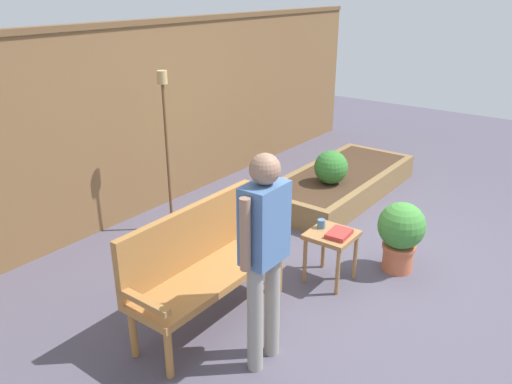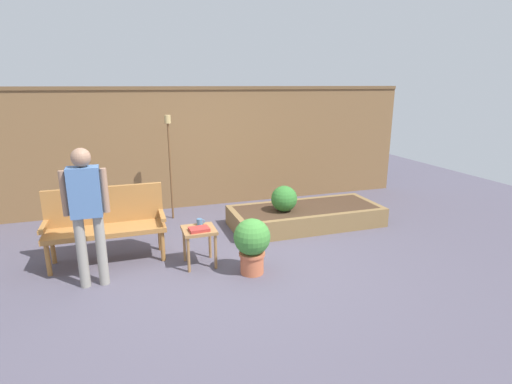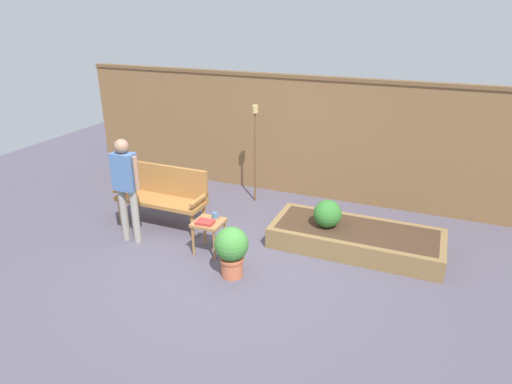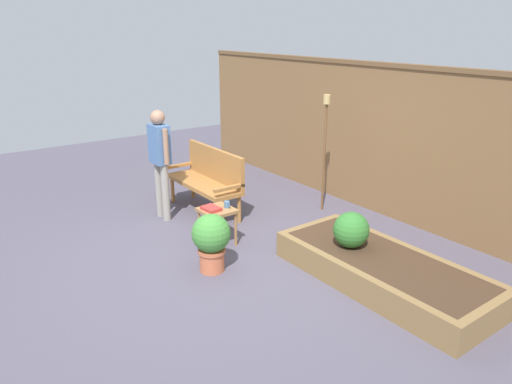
{
  "view_description": "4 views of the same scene",
  "coord_description": "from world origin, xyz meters",
  "px_view_note": "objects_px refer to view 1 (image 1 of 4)",
  "views": [
    {
      "loc": [
        -3.98,
        -1.81,
        2.51
      ],
      "look_at": [
        -0.17,
        1.05,
        0.56
      ],
      "focal_mm": 35.76,
      "sensor_mm": 36.0,
      "label": 1
    },
    {
      "loc": [
        -1.15,
        -4.51,
        2.19
      ],
      "look_at": [
        0.64,
        0.87,
        0.65
      ],
      "focal_mm": 27.85,
      "sensor_mm": 36.0,
      "label": 2
    },
    {
      "loc": [
        2.34,
        -4.75,
        3.21
      ],
      "look_at": [
        0.2,
        0.4,
        0.88
      ],
      "focal_mm": 31.05,
      "sensor_mm": 36.0,
      "label": 3
    },
    {
      "loc": [
        4.39,
        -2.85,
        2.63
      ],
      "look_at": [
        -0.09,
        0.46,
        0.7
      ],
      "focal_mm": 33.7,
      "sensor_mm": 36.0,
      "label": 4
    }
  ],
  "objects_px": {
    "garden_bench": "(202,257)",
    "side_table": "(331,241)",
    "shrub_near_bench": "(331,167)",
    "book_on_table": "(339,234)",
    "cup_on_table": "(321,224)",
    "potted_boxwood": "(401,232)",
    "tiki_torch": "(165,125)",
    "person_by_bench": "(264,245)"
  },
  "relations": [
    {
      "from": "garden_bench",
      "to": "side_table",
      "type": "distance_m",
      "value": 1.22
    },
    {
      "from": "shrub_near_bench",
      "to": "book_on_table",
      "type": "bearing_deg",
      "value": -148.62
    },
    {
      "from": "cup_on_table",
      "to": "potted_boxwood",
      "type": "relative_size",
      "value": 0.16
    },
    {
      "from": "tiki_torch",
      "to": "person_by_bench",
      "type": "bearing_deg",
      "value": -118.48
    },
    {
      "from": "garden_bench",
      "to": "tiki_torch",
      "type": "relative_size",
      "value": 0.84
    },
    {
      "from": "shrub_near_bench",
      "to": "tiki_torch",
      "type": "bearing_deg",
      "value": 145.27
    },
    {
      "from": "garden_bench",
      "to": "side_table",
      "type": "bearing_deg",
      "value": -26.43
    },
    {
      "from": "cup_on_table",
      "to": "shrub_near_bench",
      "type": "height_order",
      "value": "shrub_near_bench"
    },
    {
      "from": "potted_boxwood",
      "to": "shrub_near_bench",
      "type": "xyz_separation_m",
      "value": [
        0.92,
        1.25,
        0.11
      ]
    },
    {
      "from": "side_table",
      "to": "book_on_table",
      "type": "distance_m",
      "value": 0.13
    },
    {
      "from": "book_on_table",
      "to": "garden_bench",
      "type": "bearing_deg",
      "value": 145.98
    },
    {
      "from": "side_table",
      "to": "garden_bench",
      "type": "bearing_deg",
      "value": 153.57
    },
    {
      "from": "potted_boxwood",
      "to": "shrub_near_bench",
      "type": "height_order",
      "value": "shrub_near_bench"
    },
    {
      "from": "garden_bench",
      "to": "cup_on_table",
      "type": "relative_size",
      "value": 13.61
    },
    {
      "from": "garden_bench",
      "to": "potted_boxwood",
      "type": "xyz_separation_m",
      "value": [
        1.64,
        -0.96,
        -0.15
      ]
    },
    {
      "from": "book_on_table",
      "to": "side_table",
      "type": "bearing_deg",
      "value": 77.57
    },
    {
      "from": "book_on_table",
      "to": "tiki_torch",
      "type": "xyz_separation_m",
      "value": [
        -0.09,
        1.99,
        0.68
      ]
    },
    {
      "from": "book_on_table",
      "to": "shrub_near_bench",
      "type": "height_order",
      "value": "shrub_near_bench"
    },
    {
      "from": "person_by_bench",
      "to": "book_on_table",
      "type": "bearing_deg",
      "value": 3.49
    },
    {
      "from": "cup_on_table",
      "to": "garden_bench",
      "type": "bearing_deg",
      "value": 159.82
    },
    {
      "from": "cup_on_table",
      "to": "tiki_torch",
      "type": "xyz_separation_m",
      "value": [
        -0.14,
        1.79,
        0.66
      ]
    },
    {
      "from": "book_on_table",
      "to": "cup_on_table",
      "type": "bearing_deg",
      "value": 72.87
    },
    {
      "from": "garden_bench",
      "to": "potted_boxwood",
      "type": "height_order",
      "value": "garden_bench"
    },
    {
      "from": "cup_on_table",
      "to": "person_by_bench",
      "type": "xyz_separation_m",
      "value": [
        -1.26,
        -0.28,
        0.41
      ]
    },
    {
      "from": "garden_bench",
      "to": "potted_boxwood",
      "type": "bearing_deg",
      "value": -30.41
    },
    {
      "from": "garden_bench",
      "to": "person_by_bench",
      "type": "bearing_deg",
      "value": -101.18
    },
    {
      "from": "side_table",
      "to": "tiki_torch",
      "type": "distance_m",
      "value": 2.07
    },
    {
      "from": "garden_bench",
      "to": "shrub_near_bench",
      "type": "distance_m",
      "value": 2.57
    },
    {
      "from": "potted_boxwood",
      "to": "shrub_near_bench",
      "type": "distance_m",
      "value": 1.55
    },
    {
      "from": "potted_boxwood",
      "to": "side_table",
      "type": "bearing_deg",
      "value": 142.62
    },
    {
      "from": "cup_on_table",
      "to": "shrub_near_bench",
      "type": "relative_size",
      "value": 0.26
    },
    {
      "from": "garden_bench",
      "to": "book_on_table",
      "type": "height_order",
      "value": "garden_bench"
    },
    {
      "from": "tiki_torch",
      "to": "garden_bench",
      "type": "bearing_deg",
      "value": -125.57
    },
    {
      "from": "cup_on_table",
      "to": "tiki_torch",
      "type": "height_order",
      "value": "tiki_torch"
    },
    {
      "from": "tiki_torch",
      "to": "person_by_bench",
      "type": "height_order",
      "value": "tiki_torch"
    },
    {
      "from": "potted_boxwood",
      "to": "person_by_bench",
      "type": "height_order",
      "value": "person_by_bench"
    },
    {
      "from": "cup_on_table",
      "to": "person_by_bench",
      "type": "height_order",
      "value": "person_by_bench"
    },
    {
      "from": "book_on_table",
      "to": "tiki_torch",
      "type": "height_order",
      "value": "tiki_torch"
    },
    {
      "from": "side_table",
      "to": "shrub_near_bench",
      "type": "relative_size",
      "value": 1.2
    },
    {
      "from": "shrub_near_bench",
      "to": "person_by_bench",
      "type": "distance_m",
      "value": 2.9
    },
    {
      "from": "shrub_near_bench",
      "to": "potted_boxwood",
      "type": "bearing_deg",
      "value": -126.37
    },
    {
      "from": "garden_bench",
      "to": "tiki_torch",
      "type": "height_order",
      "value": "tiki_torch"
    }
  ]
}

